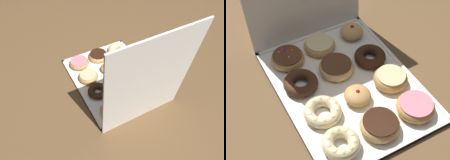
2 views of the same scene
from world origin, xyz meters
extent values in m
plane|color=brown|center=(0.00, 0.00, 0.00)|extent=(3.00, 3.00, 0.00)
cube|color=white|center=(0.00, 0.00, 0.01)|extent=(0.43, 0.56, 0.01)
cube|color=white|center=(0.00, -0.27, 0.01)|extent=(0.43, 0.01, 0.01)
cube|color=white|center=(0.00, 0.27, 0.01)|extent=(0.43, 0.01, 0.01)
cube|color=white|center=(-0.21, 0.00, 0.01)|extent=(0.01, 0.56, 0.01)
cube|color=white|center=(0.21, 0.00, 0.01)|extent=(0.01, 0.56, 0.01)
torus|color=beige|center=(-0.13, -0.19, 0.03)|extent=(0.11, 0.11, 0.04)
sphere|color=beige|center=(-0.09, -0.19, 0.04)|extent=(0.02, 0.02, 0.02)
sphere|color=beige|center=(-0.10, -0.17, 0.04)|extent=(0.02, 0.02, 0.02)
sphere|color=beige|center=(-0.12, -0.16, 0.04)|extent=(0.02, 0.02, 0.02)
sphere|color=beige|center=(-0.14, -0.16, 0.04)|extent=(0.02, 0.02, 0.02)
sphere|color=beige|center=(-0.16, -0.17, 0.04)|extent=(0.02, 0.02, 0.02)
sphere|color=beige|center=(-0.17, -0.19, 0.04)|extent=(0.02, 0.02, 0.02)
sphere|color=beige|center=(-0.16, -0.21, 0.04)|extent=(0.02, 0.02, 0.02)
sphere|color=beige|center=(-0.14, -0.23, 0.04)|extent=(0.02, 0.02, 0.02)
sphere|color=beige|center=(-0.12, -0.23, 0.04)|extent=(0.02, 0.02, 0.02)
sphere|color=beige|center=(-0.10, -0.21, 0.04)|extent=(0.02, 0.02, 0.02)
torus|color=tan|center=(0.00, -0.19, 0.03)|extent=(0.12, 0.12, 0.04)
cylinder|color=#381E11|center=(0.00, -0.19, 0.05)|extent=(0.10, 0.10, 0.01)
torus|color=tan|center=(0.13, -0.19, 0.03)|extent=(0.12, 0.12, 0.04)
cylinder|color=pink|center=(0.13, -0.19, 0.05)|extent=(0.10, 0.10, 0.01)
torus|color=beige|center=(-0.12, -0.07, 0.03)|extent=(0.12, 0.12, 0.03)
sphere|color=beige|center=(-0.08, -0.07, 0.04)|extent=(0.02, 0.02, 0.02)
sphere|color=beige|center=(-0.09, -0.05, 0.04)|extent=(0.02, 0.02, 0.02)
sphere|color=beige|center=(-0.11, -0.03, 0.04)|extent=(0.02, 0.02, 0.02)
sphere|color=beige|center=(-0.14, -0.03, 0.04)|extent=(0.02, 0.02, 0.02)
sphere|color=beige|center=(-0.16, -0.05, 0.04)|extent=(0.02, 0.02, 0.02)
sphere|color=beige|center=(-0.16, -0.07, 0.04)|extent=(0.02, 0.02, 0.02)
sphere|color=beige|center=(-0.16, -0.09, 0.04)|extent=(0.02, 0.02, 0.02)
sphere|color=beige|center=(-0.14, -0.11, 0.04)|extent=(0.02, 0.02, 0.02)
sphere|color=beige|center=(-0.11, -0.11, 0.04)|extent=(0.02, 0.02, 0.02)
sphere|color=beige|center=(-0.09, -0.09, 0.04)|extent=(0.02, 0.02, 0.02)
ellipsoid|color=tan|center=(0.00, -0.07, 0.03)|extent=(0.09, 0.09, 0.04)
sphere|color=#B21923|center=(0.00, -0.07, 0.05)|extent=(0.01, 0.01, 0.01)
torus|color=tan|center=(0.13, -0.06, 0.03)|extent=(0.11, 0.11, 0.04)
cylinder|color=beige|center=(0.13, -0.06, 0.05)|extent=(0.09, 0.09, 0.01)
torus|color=#472816|center=(-0.13, 0.06, 0.03)|extent=(0.11, 0.11, 0.04)
torus|color=#E5B770|center=(0.00, 0.07, 0.03)|extent=(0.12, 0.12, 0.04)
cylinder|color=#59331E|center=(0.00, 0.07, 0.04)|extent=(0.10, 0.10, 0.01)
torus|color=#381E11|center=(0.13, 0.06, 0.03)|extent=(0.11, 0.11, 0.04)
torus|color=tan|center=(-0.13, 0.19, 0.03)|extent=(0.12, 0.12, 0.03)
cylinder|color=#59331E|center=(-0.13, 0.19, 0.04)|extent=(0.10, 0.10, 0.01)
sphere|color=white|center=(-0.15, 0.21, 0.05)|extent=(0.01, 0.01, 0.01)
sphere|color=blue|center=(-0.10, 0.16, 0.05)|extent=(0.01, 0.01, 0.01)
sphere|color=orange|center=(-0.10, 0.20, 0.05)|extent=(0.01, 0.01, 0.01)
sphere|color=pink|center=(-0.13, 0.22, 0.05)|extent=(0.00, 0.00, 0.00)
sphere|color=red|center=(-0.13, 0.22, 0.05)|extent=(0.01, 0.01, 0.01)
sphere|color=blue|center=(-0.13, 0.20, 0.05)|extent=(0.01, 0.01, 0.01)
sphere|color=white|center=(-0.13, 0.17, 0.05)|extent=(0.01, 0.01, 0.01)
sphere|color=red|center=(-0.15, 0.19, 0.05)|extent=(0.00, 0.00, 0.00)
sphere|color=orange|center=(-0.09, 0.18, 0.05)|extent=(0.01, 0.01, 0.01)
sphere|color=red|center=(-0.14, 0.16, 0.05)|extent=(0.00, 0.00, 0.00)
sphere|color=blue|center=(-0.12, 0.22, 0.05)|extent=(0.01, 0.01, 0.01)
torus|color=tan|center=(0.00, 0.19, 0.03)|extent=(0.11, 0.11, 0.03)
cylinder|color=beige|center=(0.00, 0.19, 0.04)|extent=(0.10, 0.10, 0.01)
ellipsoid|color=tan|center=(0.13, 0.20, 0.03)|extent=(0.08, 0.08, 0.05)
sphere|color=#B21923|center=(0.13, 0.20, 0.06)|extent=(0.01, 0.01, 0.01)
camera|label=1|loc=(0.42, 0.77, 0.96)|focal=35.53mm
camera|label=2|loc=(-0.37, -0.62, 0.86)|focal=54.84mm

